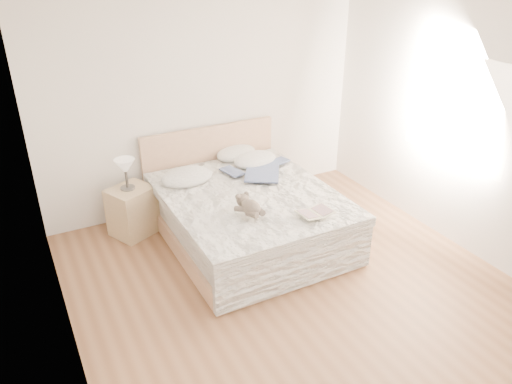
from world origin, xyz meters
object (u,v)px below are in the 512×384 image
(bed, at_px, (246,213))
(table_lamp, at_px, (125,168))
(teddy_bear, at_px, (251,213))
(photo_book, at_px, (188,176))
(nightstand, at_px, (132,211))
(childrens_book, at_px, (315,213))

(bed, xyz_separation_m, table_lamp, (-1.10, 0.69, 0.50))
(teddy_bear, bearing_deg, bed, 56.58)
(table_lamp, bearing_deg, bed, -31.99)
(photo_book, bearing_deg, table_lamp, 161.48)
(nightstand, bearing_deg, table_lamp, 150.68)
(table_lamp, relative_size, childrens_book, 1.01)
(childrens_book, bearing_deg, photo_book, 114.62)
(bed, xyz_separation_m, photo_book, (-0.45, 0.56, 0.32))
(bed, xyz_separation_m, teddy_bear, (-0.23, -0.56, 0.34))
(childrens_book, xyz_separation_m, teddy_bear, (-0.56, 0.27, 0.02))
(bed, relative_size, table_lamp, 6.15)
(nightstand, bearing_deg, bed, -32.03)
(table_lamp, relative_size, teddy_bear, 1.13)
(teddy_bear, bearing_deg, nightstand, 113.20)
(photo_book, bearing_deg, nightstand, 162.00)
(bed, bearing_deg, nightstand, 147.97)
(teddy_bear, bearing_deg, photo_book, 89.97)
(photo_book, bearing_deg, bed, -57.90)
(bed, xyz_separation_m, nightstand, (-1.09, 0.68, -0.03))
(table_lamp, relative_size, photo_book, 1.15)
(teddy_bear, bearing_deg, table_lamp, 113.51)
(photo_book, xyz_separation_m, teddy_bear, (0.23, -1.12, 0.02))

